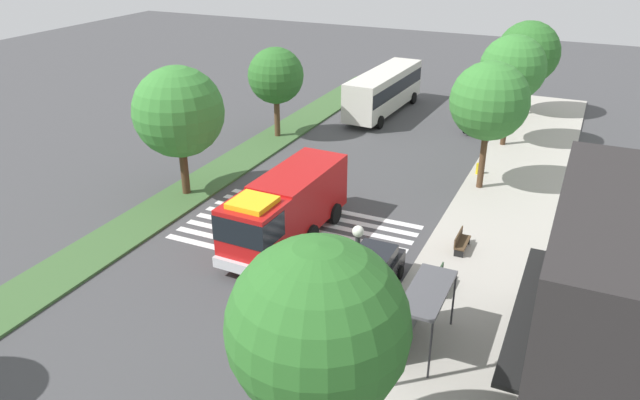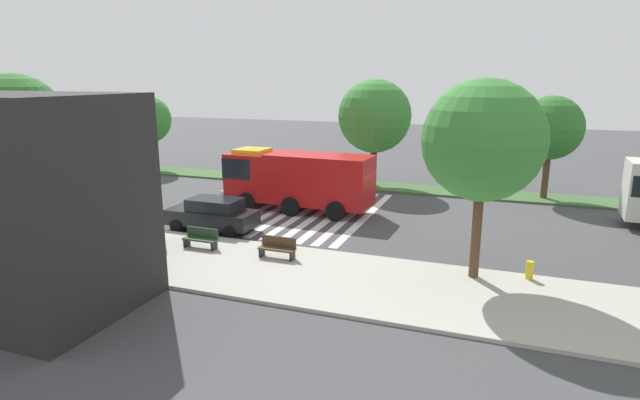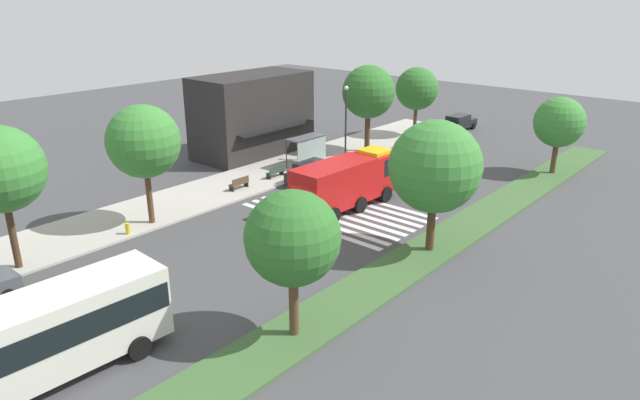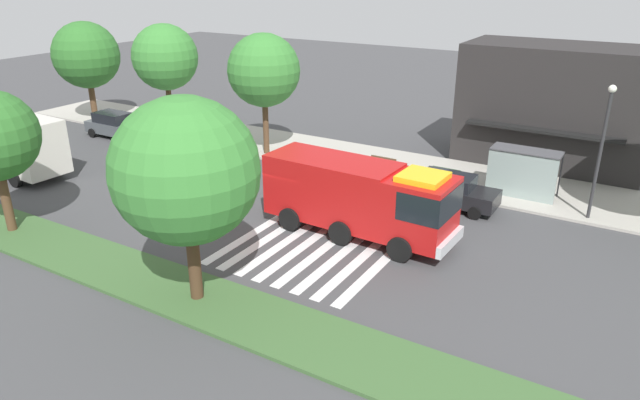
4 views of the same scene
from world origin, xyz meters
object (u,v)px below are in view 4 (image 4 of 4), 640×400
(median_tree_west, at_px, (186,171))
(sidewalk_tree_center, at_px, (264,71))
(parked_car_west, at_px, (115,125))
(fire_truck, at_px, (364,196))
(bench_near_shelter, at_px, (447,175))
(parked_car_mid, at_px, (450,190))
(fire_hydrant, at_px, (237,145))
(sidewalk_tree_west, at_px, (165,57))
(street_lamp, at_px, (602,142))
(bus_stop_shelter, at_px, (524,165))
(bench_west_of_shelter, at_px, (384,164))
(sidewalk_tree_far_west, at_px, (86,55))

(median_tree_west, bearing_deg, sidewalk_tree_center, 117.36)
(parked_car_west, bearing_deg, median_tree_west, -34.08)
(fire_truck, distance_m, bench_near_shelter, 8.40)
(parked_car_mid, xyz_separation_m, fire_hydrant, (-15.04, 1.70, -0.39))
(sidewalk_tree_west, bearing_deg, street_lamp, -0.83)
(parked_car_mid, distance_m, sidewalk_tree_center, 13.96)
(bus_stop_shelter, xyz_separation_m, bench_near_shelter, (-4.00, -0.04, -1.30))
(bus_stop_shelter, relative_size, bench_near_shelter, 2.19)
(fire_truck, xyz_separation_m, sidewalk_tree_west, (-19.06, 7.53, 3.61))
(bus_stop_shelter, bearing_deg, sidewalk_tree_west, -178.28)
(sidewalk_tree_center, bearing_deg, bench_west_of_shelter, 4.91)
(bus_stop_shelter, distance_m, median_tree_west, 18.28)
(street_lamp, height_order, sidewalk_tree_center, sidewalk_tree_center)
(sidewalk_tree_west, xyz_separation_m, fire_hydrant, (6.25, -0.50, -5.08))
(fire_truck, relative_size, parked_car_west, 2.01)
(median_tree_west, relative_size, fire_hydrant, 10.67)
(sidewalk_tree_far_west, relative_size, median_tree_west, 1.00)
(parked_car_mid, height_order, street_lamp, street_lamp)
(street_lamp, bearing_deg, fire_truck, -140.26)
(parked_car_west, relative_size, bench_near_shelter, 2.80)
(fire_truck, xyz_separation_m, street_lamp, (8.57, 7.13, 1.95))
(parked_car_mid, distance_m, bus_stop_shelter, 4.20)
(parked_car_mid, height_order, sidewalk_tree_center, sidewalk_tree_center)
(fire_truck, distance_m, sidewalk_tree_center, 13.59)
(street_lamp, bearing_deg, sidewalk_tree_west, 179.17)
(parked_car_mid, relative_size, bus_stop_shelter, 1.33)
(fire_truck, xyz_separation_m, bus_stop_shelter, (5.07, 8.25, -0.08))
(bench_near_shelter, height_order, fire_hydrant, bench_near_shelter)
(sidewalk_tree_far_west, xyz_separation_m, sidewalk_tree_west, (8.18, 0.00, 0.47))
(bus_stop_shelter, relative_size, street_lamp, 0.55)
(parked_car_west, bearing_deg, bench_west_of_shelter, 8.38)
(bench_west_of_shelter, relative_size, fire_hydrant, 2.29)
(parked_car_west, relative_size, fire_hydrant, 6.40)
(fire_truck, distance_m, parked_car_mid, 5.88)
(bench_near_shelter, height_order, street_lamp, street_lamp)
(bus_stop_shelter, relative_size, bench_west_of_shelter, 2.19)
(fire_hydrant, bearing_deg, parked_car_mid, -6.45)
(sidewalk_tree_far_west, bearing_deg, parked_car_west, -24.42)
(fire_truck, relative_size, parked_car_mid, 1.93)
(bench_west_of_shelter, xyz_separation_m, sidewalk_tree_west, (-16.31, -0.69, 4.98))
(median_tree_west, xyz_separation_m, fire_hydrant, (-10.04, 14.99, -4.55))
(street_lamp, bearing_deg, parked_car_west, -176.67)
(parked_car_west, relative_size, street_lamp, 0.70)
(bench_west_of_shelter, relative_size, sidewalk_tree_far_west, 0.21)
(median_tree_west, bearing_deg, street_lamp, 53.10)
(bench_near_shelter, xyz_separation_m, street_lamp, (7.50, -1.09, 3.32))
(parked_car_mid, xyz_separation_m, bench_west_of_shelter, (-4.98, 2.89, -0.29))
(bus_stop_shelter, bearing_deg, fire_hydrant, -176.08)
(sidewalk_tree_center, relative_size, fire_hydrant, 10.77)
(bus_stop_shelter, relative_size, sidewalk_tree_west, 0.46)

